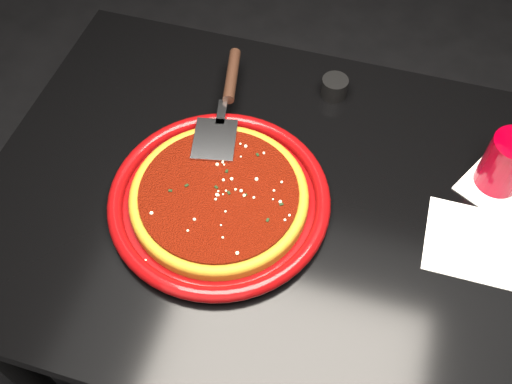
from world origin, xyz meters
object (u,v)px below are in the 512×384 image
table (295,293)px  cup (506,163)px  plate (219,199)px  pizza_server (225,104)px  ramekin (334,87)px

table → cup: (0.33, 0.15, 0.43)m
plate → pizza_server: 0.20m
pizza_server → cup: (0.53, -0.00, 0.01)m
pizza_server → ramekin: size_ratio=6.21×
cup → ramekin: 0.36m
ramekin → cup: bearing=-21.7°
table → cup: 0.56m
ramekin → plate: bearing=-113.5°
plate → pizza_server: bearing=104.8°
table → plate: (-0.15, -0.04, 0.39)m
plate → cup: (0.48, 0.19, 0.04)m
pizza_server → ramekin: pizza_server is taller
cup → ramekin: cup is taller
plate → ramekin: bearing=66.5°
cup → pizza_server: bearing=179.8°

